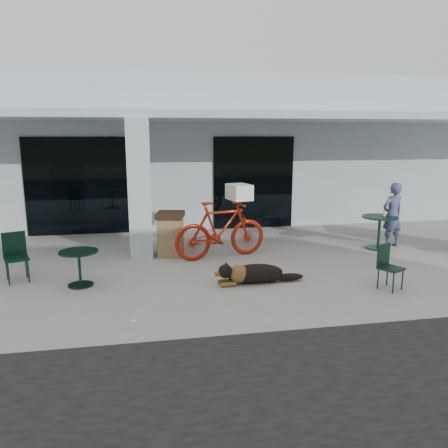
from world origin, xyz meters
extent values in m
plane|color=#AAA8A1|center=(0.00, 0.00, 0.00)|extent=(80.00, 80.00, 0.00)
cube|color=silver|center=(0.00, 8.50, 2.25)|extent=(22.00, 7.00, 4.50)
cube|color=black|center=(-3.20, 4.98, 1.35)|extent=(2.80, 0.06, 2.70)
cube|color=black|center=(1.80, 4.98, 1.35)|extent=(2.40, 0.06, 2.70)
cube|color=silver|center=(-1.50, 2.30, 1.56)|extent=(0.50, 0.50, 3.12)
cube|color=silver|center=(0.00, 3.60, 3.21)|extent=(22.00, 2.80, 0.18)
imported|color=#A6220D|center=(0.28, 1.90, 0.66)|extent=(2.26, 1.11, 1.31)
cube|color=white|center=(0.71, 2.00, 1.49)|extent=(0.56, 0.68, 0.35)
cylinder|color=white|center=(-1.61, -1.50, 0.06)|extent=(0.12, 0.12, 0.11)
imported|color=#464F76|center=(4.63, 2.13, 0.80)|extent=(0.66, 0.51, 1.61)
cylinder|color=white|center=(4.38, 2.09, 0.86)|extent=(0.08, 0.08, 0.10)
camera|label=1|loc=(-1.38, -7.56, 2.77)|focal=35.00mm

